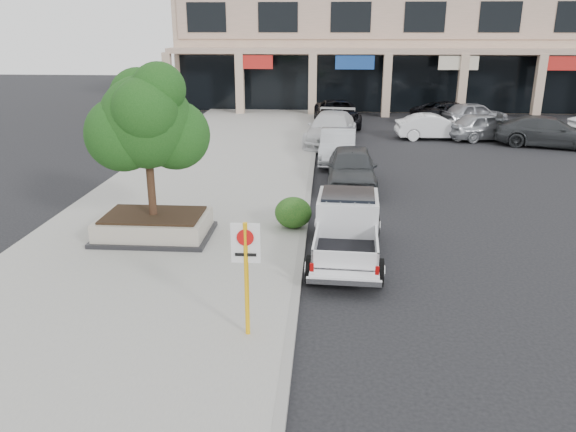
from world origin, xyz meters
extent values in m
plane|color=black|center=(0.00, 0.00, 0.00)|extent=(120.00, 120.00, 0.00)
cube|color=gray|center=(-5.50, 6.00, 0.07)|extent=(8.00, 52.00, 0.15)
cube|color=gray|center=(-1.55, 6.00, 0.07)|extent=(0.20, 52.00, 0.15)
cube|color=tan|center=(8.00, 34.00, 4.50)|extent=(40.00, 10.00, 9.00)
cube|color=tan|center=(8.00, 27.90, 4.30)|extent=(40.00, 2.20, 0.35)
cube|color=tan|center=(-12.00, 27.05, 2.10)|extent=(0.55, 0.55, 4.20)
cube|color=black|center=(8.00, 28.95, 2.00)|extent=(39.20, 0.08, 3.90)
cube|color=black|center=(-5.78, 2.76, 0.21)|extent=(3.20, 2.20, 0.12)
cube|color=#AA9D8F|center=(-5.78, 2.76, 0.52)|extent=(3.00, 2.00, 0.50)
cube|color=black|center=(-5.78, 2.76, 0.80)|extent=(2.70, 1.70, 0.06)
cylinder|color=black|center=(-5.78, 2.76, 1.93)|extent=(0.22, 0.22, 2.20)
sphere|color=#143E10|center=(-5.78, 2.76, 3.43)|extent=(2.50, 2.50, 2.50)
sphere|color=#143E10|center=(-5.08, 3.06, 3.03)|extent=(1.90, 1.90, 1.90)
sphere|color=#143E10|center=(-6.08, 3.26, 4.03)|extent=(1.60, 1.60, 1.60)
cylinder|color=#FFB50D|center=(-2.38, -2.38, 1.30)|extent=(0.09, 0.09, 2.30)
cube|color=white|center=(-2.38, -2.38, 2.05)|extent=(0.55, 0.03, 0.78)
cylinder|color=red|center=(-2.38, -2.41, 2.17)|extent=(0.32, 0.01, 0.32)
ellipsoid|color=#134413|center=(-1.88, 3.80, 0.62)|extent=(1.10, 0.99, 0.93)
imported|color=#303235|center=(0.04, 8.90, 0.77)|extent=(1.88, 4.56, 1.55)
imported|color=#AEB1B6|center=(-0.43, 13.20, 0.73)|extent=(1.73, 4.50, 1.46)
imported|color=silver|center=(-0.73, 17.14, 0.82)|extent=(3.04, 5.91, 1.64)
imported|color=black|center=(-0.36, 22.94, 0.78)|extent=(3.01, 5.80, 1.56)
imported|color=#9FA2A7|center=(7.66, 19.05, 0.74)|extent=(4.68, 2.98, 1.48)
imported|color=white|center=(4.89, 19.07, 0.68)|extent=(4.20, 1.71, 1.35)
imported|color=#2E3033|center=(10.38, 17.40, 0.76)|extent=(5.65, 3.61, 1.52)
imported|color=black|center=(6.93, 24.27, 0.71)|extent=(5.58, 3.77, 1.42)
imported|color=#919298|center=(8.02, 23.42, 0.76)|extent=(4.78, 3.44, 1.51)
camera|label=1|loc=(-0.91, -11.98, 5.85)|focal=35.00mm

